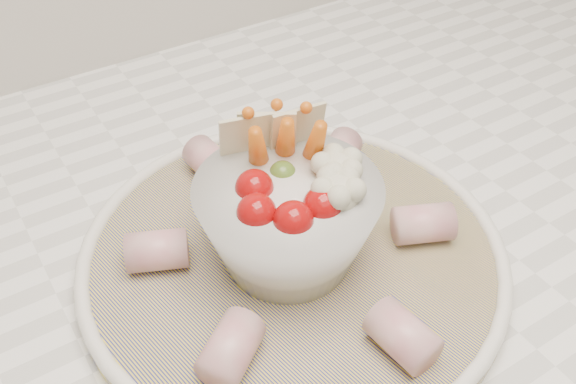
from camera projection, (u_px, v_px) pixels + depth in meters
serving_platter at (293, 254)px, 0.53m from camera, size 0.40×0.40×0.02m
veggie_bowl at (289, 217)px, 0.49m from camera, size 0.14×0.14×0.12m
cured_meat_rolls at (293, 237)px, 0.51m from camera, size 0.25×0.29×0.03m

